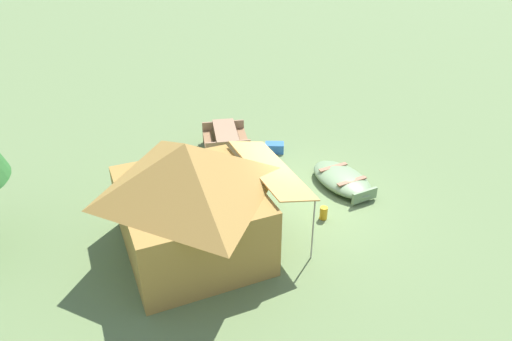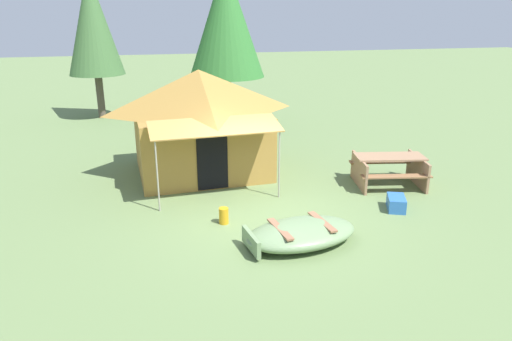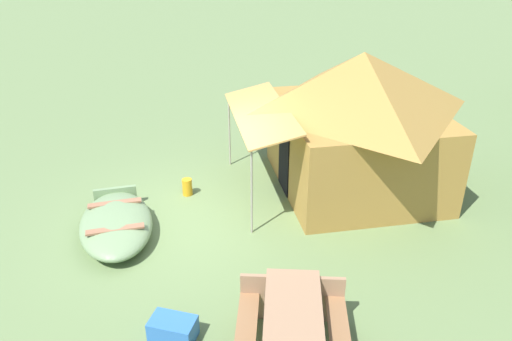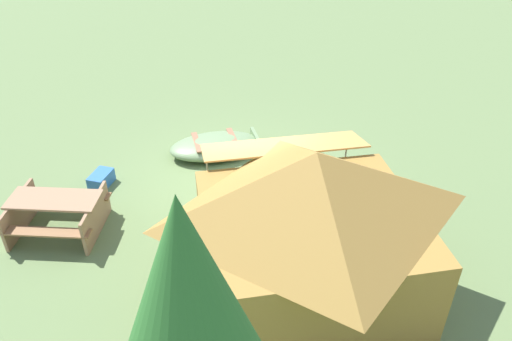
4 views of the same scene
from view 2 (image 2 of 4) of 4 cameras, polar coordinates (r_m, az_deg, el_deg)
ground_plane at (r=10.22m, az=1.10°, el=-5.54°), size 80.00×80.00×0.00m
beached_rowboat at (r=9.01m, az=5.44°, el=-7.60°), size 2.36×1.53×0.43m
canvas_cabin_tent at (r=12.65m, az=-6.80°, el=6.08°), size 3.79×4.25×2.78m
picnic_table at (r=12.29m, az=15.87°, el=0.40°), size 1.94×1.69×0.77m
cooler_box at (r=10.93m, az=16.69°, el=-3.83°), size 0.56×0.69×0.31m
fuel_can at (r=9.83m, az=-3.95°, el=-5.51°), size 0.24×0.24×0.34m
pine_tree_back_left at (r=17.54m, az=-3.68°, el=17.71°), size 2.75×2.75×5.86m
pine_tree_back_right at (r=20.15m, az=-19.27°, el=16.49°), size 2.18×2.18×5.71m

